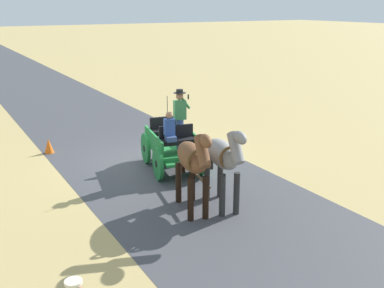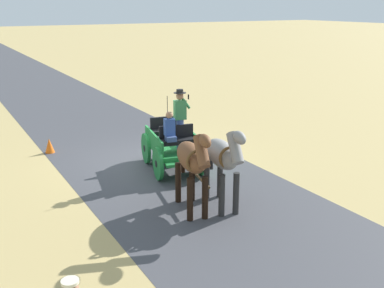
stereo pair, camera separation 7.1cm
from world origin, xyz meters
name	(u,v)px [view 1 (the left image)]	position (x,y,z in m)	size (l,w,h in m)	color
ground_plane	(148,161)	(0.00, 0.00, 0.00)	(200.00, 200.00, 0.00)	tan
road_surface	(148,161)	(0.00, 0.00, 0.00)	(5.50, 160.00, 0.01)	#424247
horse_drawn_carriage	(173,144)	(-0.36, 1.07, 0.82)	(1.87, 4.51, 2.50)	#1E7233
horse_near_side	(224,157)	(-0.13, 4.12, 1.32)	(0.89, 2.15, 2.21)	gray
horse_off_side	(193,160)	(0.63, 3.96, 1.32)	(0.91, 2.15, 2.21)	brown
traffic_cone	(49,146)	(2.53, -2.45, 0.25)	(0.32, 0.32, 0.50)	orange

